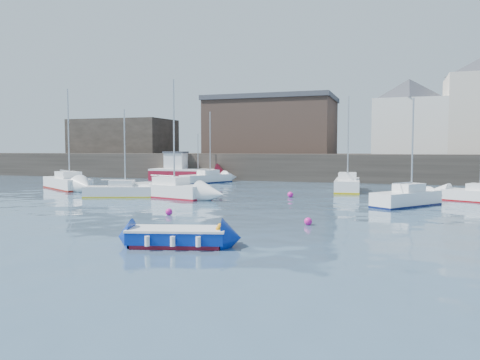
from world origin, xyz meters
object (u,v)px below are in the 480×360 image
(sailboat_f, at_px, (347,184))
(sailboat_h, at_px, (206,178))
(sailboat_c, at_px, (407,198))
(sailboat_a, at_px, (119,191))
(fishing_boat, at_px, (184,171))
(sailboat_e, at_px, (67,183))
(buoy_mid, at_px, (308,225))
(blue_dinghy, at_px, (177,236))
(sailboat_b, at_px, (168,190))
(buoy_near, at_px, (169,215))
(buoy_far, at_px, (290,197))

(sailboat_f, xyz_separation_m, sailboat_h, (-15.12, 5.35, -0.08))
(sailboat_c, height_order, sailboat_f, sailboat_f)
(sailboat_a, height_order, sailboat_f, sailboat_f)
(fishing_boat, relative_size, sailboat_e, 0.93)
(sailboat_c, relative_size, buoy_mid, 18.08)
(blue_dinghy, xyz_separation_m, sailboat_c, (8.14, 15.43, 0.14))
(sailboat_b, bearing_deg, sailboat_h, 102.11)
(blue_dinghy, distance_m, sailboat_e, 27.73)
(sailboat_e, height_order, sailboat_f, sailboat_e)
(sailboat_b, bearing_deg, sailboat_e, 163.10)
(buoy_mid, bearing_deg, sailboat_b, 142.60)
(sailboat_a, xyz_separation_m, buoy_near, (7.86, -7.33, -0.45))
(sailboat_e, relative_size, sailboat_h, 1.17)
(sailboat_a, bearing_deg, blue_dinghy, -50.68)
(sailboat_f, height_order, buoy_near, sailboat_f)
(sailboat_a, relative_size, sailboat_e, 0.74)
(sailboat_c, relative_size, sailboat_e, 0.77)
(sailboat_b, height_order, buoy_far, sailboat_b)
(sailboat_c, relative_size, buoy_far, 15.75)
(sailboat_c, xyz_separation_m, sailboat_h, (-19.68, 14.93, -0.02))
(sailboat_b, distance_m, sailboat_f, 15.28)
(buoy_far, bearing_deg, blue_dinghy, -90.38)
(sailboat_c, xyz_separation_m, buoy_near, (-12.18, -8.21, -0.51))
(blue_dinghy, bearing_deg, buoy_near, 119.28)
(sailboat_c, relative_size, buoy_near, 17.72)
(sailboat_a, relative_size, buoy_near, 17.04)
(sailboat_a, bearing_deg, sailboat_c, 2.53)
(sailboat_e, xyz_separation_m, sailboat_h, (8.62, 11.31, -0.08))
(sailboat_a, xyz_separation_m, buoy_far, (12.03, 3.93, -0.45))
(blue_dinghy, distance_m, sailboat_c, 17.44)
(fishing_boat, bearing_deg, sailboat_e, -107.23)
(sailboat_a, bearing_deg, sailboat_e, 151.34)
(sailboat_b, relative_size, sailboat_e, 0.97)
(buoy_mid, bearing_deg, sailboat_e, 151.81)
(blue_dinghy, height_order, sailboat_c, sailboat_c)
(sailboat_b, relative_size, buoy_mid, 22.98)
(sailboat_c, distance_m, sailboat_e, 28.52)
(fishing_boat, height_order, buoy_mid, fishing_boat)
(sailboat_a, height_order, sailboat_b, sailboat_b)
(sailboat_c, relative_size, sailboat_f, 0.84)
(fishing_boat, bearing_deg, sailboat_f, -23.72)
(sailboat_h, bearing_deg, sailboat_c, -37.20)
(fishing_boat, bearing_deg, sailboat_h, -36.97)
(blue_dinghy, xyz_separation_m, buoy_mid, (3.65, 6.29, -0.37))
(sailboat_b, bearing_deg, sailboat_a, -165.56)
(buoy_mid, bearing_deg, sailboat_h, 122.25)
(sailboat_a, distance_m, buoy_near, 10.76)
(buoy_mid, bearing_deg, sailboat_c, 63.87)
(sailboat_a, relative_size, sailboat_c, 0.96)
(fishing_boat, height_order, sailboat_e, sailboat_e)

